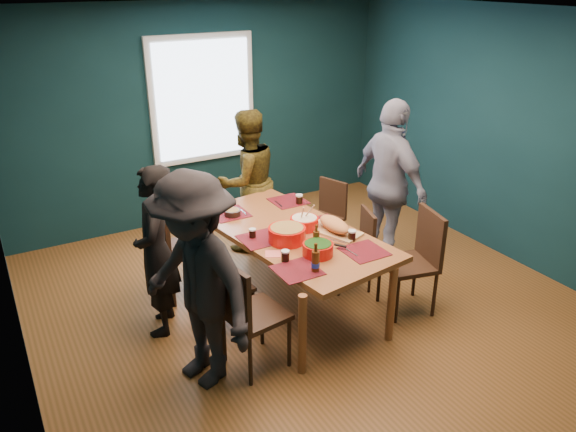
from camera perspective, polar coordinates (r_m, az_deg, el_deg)
name	(u,v)px	position (r m, az deg, el deg)	size (l,w,h in m)	color
room	(292,162)	(5.24, 0.41, 5.55)	(5.01, 5.01, 2.71)	brown
dining_table	(292,238)	(5.25, 0.42, -2.30)	(1.30, 2.16, 0.78)	brown
chair_left_far	(174,241)	(5.55, -11.52, -2.47)	(0.48, 0.48, 1.04)	black
chair_left_mid	(220,282)	(5.01, -6.96, -6.65)	(0.42, 0.42, 0.83)	black
chair_left_near	(246,308)	(4.47, -4.34, -9.30)	(0.51, 0.51, 0.99)	black
chair_right_far	(328,211)	(6.42, 4.08, 0.54)	(0.48, 0.48, 0.83)	black
chair_right_mid	(358,243)	(5.70, 7.17, -2.77)	(0.47, 0.47, 0.83)	black
chair_right_near	(418,254)	(5.38, 13.11, -3.75)	(0.54, 0.54, 0.99)	black
person_far_left	(156,251)	(4.99, -13.23, -3.52)	(0.57, 0.37, 1.55)	black
person_back	(247,181)	(6.36, -4.20, 3.54)	(0.80, 0.62, 1.64)	black
person_right	(390,185)	(6.07, 10.34, 3.16)	(1.07, 0.45, 1.83)	silver
person_near_left	(196,282)	(4.26, -9.33, -6.67)	(1.13, 0.65, 1.74)	black
bowl_salad	(287,234)	(5.00, -0.11, -1.82)	(0.34, 0.34, 0.14)	red
bowl_dumpling	(304,222)	(5.26, 1.67, -0.64)	(0.27, 0.27, 0.25)	red
bowl_herbs	(318,249)	(4.77, 3.05, -3.33)	(0.26, 0.26, 0.12)	red
cutting_board	(334,226)	(5.20, 4.72, -1.02)	(0.42, 0.65, 0.14)	tan
small_bowl	(232,212)	(5.56, -5.66, 0.36)	(0.16, 0.16, 0.07)	black
beer_bottle_a	(315,261)	(4.51, 2.81, -4.63)	(0.07, 0.07, 0.25)	#48240C
beer_bottle_b	(316,239)	(4.88, 2.88, -2.36)	(0.06, 0.06, 0.22)	#48240C
cola_glass_a	(285,255)	(4.67, -0.28, -4.03)	(0.07, 0.07, 0.10)	black
cola_glass_b	(352,235)	(5.06, 6.51, -1.93)	(0.07, 0.07, 0.10)	black
cola_glass_c	(299,199)	(5.81, 1.14, 1.75)	(0.07, 0.07, 0.10)	black
cola_glass_d	(252,233)	(5.08, -3.63, -1.73)	(0.07, 0.07, 0.09)	black
napkin_a	(321,224)	(5.37, 3.36, -0.84)	(0.13, 0.13, 0.00)	#E1665F
napkin_b	(273,254)	(4.81, -1.54, -3.86)	(0.13, 0.13, 0.00)	#E1665F
napkin_c	(366,249)	(4.93, 7.96, -3.39)	(0.15, 0.15, 0.00)	#E1665F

